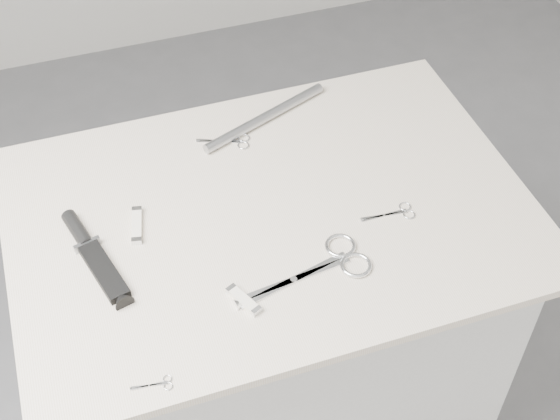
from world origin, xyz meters
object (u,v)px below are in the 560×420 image
object	(u,v)px
large_shears	(329,264)
tiny_scissors	(158,384)
plinth	(272,347)
embroidery_scissors_b	(233,142)
sheathed_knife	(92,252)
metal_rail	(265,117)
embroidery_scissors_a	(396,213)
pocket_knife_a	(137,225)
pocket_knife_b	(244,300)

from	to	relation	value
large_shears	tiny_scissors	bearing A→B (deg)	-167.96
plinth	embroidery_scissors_b	xyz separation A→B (m)	(-0.01, 0.21, 0.47)
tiny_scissors	plinth	bearing A→B (deg)	54.44
large_shears	sheathed_knife	world-z (taller)	sheathed_knife
large_shears	metal_rail	xyz separation A→B (m)	(0.02, 0.42, 0.01)
plinth	embroidery_scissors_b	distance (m)	0.52
sheathed_knife	embroidery_scissors_a	bearing A→B (deg)	-112.81
embroidery_scissors_b	sheathed_knife	world-z (taller)	sheathed_knife
large_shears	metal_rail	world-z (taller)	metal_rail
plinth	large_shears	world-z (taller)	large_shears
embroidery_scissors_a	metal_rail	world-z (taller)	metal_rail
plinth	pocket_knife_a	distance (m)	0.54
large_shears	pocket_knife_b	xyz separation A→B (m)	(-0.17, -0.03, 0.00)
embroidery_scissors_b	embroidery_scissors_a	bearing A→B (deg)	-30.44
large_shears	plinth	bearing A→B (deg)	98.54
pocket_knife_b	embroidery_scissors_b	bearing A→B (deg)	-38.73
embroidery_scissors_b	pocket_knife_a	world-z (taller)	pocket_knife_a
metal_rail	embroidery_scissors_a	bearing A→B (deg)	-65.94
tiny_scissors	metal_rail	world-z (taller)	metal_rail
large_shears	embroidery_scissors_a	size ratio (longest dim) A/B	2.44
pocket_knife_a	large_shears	bearing A→B (deg)	-111.27
sheathed_knife	metal_rail	distance (m)	0.49
embroidery_scissors_b	metal_rail	bearing A→B (deg)	48.00
embroidery_scissors_b	sheathed_knife	size ratio (longest dim) A/B	0.47
plinth	sheathed_knife	distance (m)	0.59
tiny_scissors	large_shears	bearing A→B (deg)	30.09
plinth	sheathed_knife	xyz separation A→B (m)	(-0.34, -0.00, 0.48)
large_shears	tiny_scissors	world-z (taller)	large_shears
embroidery_scissors_b	pocket_knife_b	world-z (taller)	pocket_knife_b
embroidery_scissors_b	plinth	bearing A→B (deg)	-65.46
embroidery_scissors_a	pocket_knife_b	distance (m)	0.36
embroidery_scissors_a	pocket_knife_a	world-z (taller)	pocket_knife_a
plinth	embroidery_scissors_a	world-z (taller)	embroidery_scissors_a
plinth	metal_rail	xyz separation A→B (m)	(0.07, 0.26, 0.48)
sheathed_knife	metal_rail	bearing A→B (deg)	-72.59
tiny_scissors	sheathed_knife	bearing A→B (deg)	107.88
embroidery_scissors_a	pocket_knife_b	size ratio (longest dim) A/B	1.43
metal_rail	large_shears	bearing A→B (deg)	-92.18
embroidery_scissors_b	pocket_knife_b	xyz separation A→B (m)	(-0.10, -0.41, 0.00)
large_shears	pocket_knife_a	distance (m)	0.37
pocket_knife_a	metal_rail	distance (m)	0.39
pocket_knife_b	plinth	bearing A→B (deg)	-55.11
embroidery_scissors_b	sheathed_knife	distance (m)	0.39
large_shears	sheathed_knife	xyz separation A→B (m)	(-0.40, 0.16, 0.01)
large_shears	embroidery_scissors_a	world-z (taller)	large_shears
embroidery_scissors_b	pocket_knife_a	xyz separation A→B (m)	(-0.24, -0.17, 0.00)
pocket_knife_b	pocket_knife_a	bearing A→B (deg)	6.12
embroidery_scissors_a	tiny_scissors	world-z (taller)	same
embroidery_scissors_a	pocket_knife_b	bearing A→B (deg)	-159.02
sheathed_knife	pocket_knife_b	distance (m)	0.30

